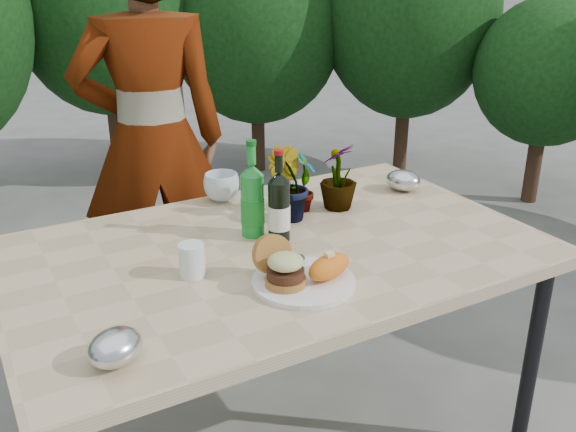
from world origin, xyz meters
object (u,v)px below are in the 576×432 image
wine_bottle (279,208)px  person (152,142)px  patio_table (275,264)px  dinner_plate (303,282)px

wine_bottle → person: (-0.10, 0.90, -0.00)m
patio_table → dinner_plate: (-0.05, -0.25, 0.06)m
dinner_plate → person: person is taller
dinner_plate → patio_table: bearing=79.5°
patio_table → wine_bottle: (0.04, 0.04, 0.16)m
person → wine_bottle: bearing=109.7°
wine_bottle → person: bearing=106.2°
patio_table → dinner_plate: 0.26m
wine_bottle → dinner_plate: bearing=-96.3°
patio_table → person: size_ratio=0.94×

